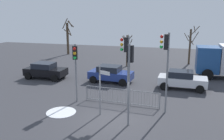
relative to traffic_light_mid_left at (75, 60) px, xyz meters
The scene contains 14 objects.
ground_plane 4.79m from the traffic_light_mid_left, 35.05° to the right, with size 60.00×60.00×0.00m, color #38383D.
traffic_light_mid_left is the anchor object (origin of this frame).
traffic_light_foreground_right 3.53m from the traffic_light_mid_left, ahead, with size 0.57×0.35×4.70m.
traffic_light_rear_left 4.84m from the traffic_light_mid_left, 30.26° to the right, with size 0.35×0.57×4.53m.
traffic_light_foreground_left 5.93m from the traffic_light_mid_left, ahead, with size 0.57×0.33×4.95m.
direction_sign_post 3.05m from the traffic_light_mid_left, 35.33° to the right, with size 0.74×0.35×3.03m.
pedestrian_guard_railing 3.93m from the traffic_light_mid_left, ahead, with size 5.17×0.47×1.07m.
car_blue_mid 5.97m from the traffic_light_mid_left, 80.39° to the left, with size 3.93×2.20×1.47m.
car_white_trailing 8.96m from the traffic_light_mid_left, 36.33° to the left, with size 3.86×2.05×1.47m.
car_black_near 7.67m from the traffic_light_mid_left, 135.82° to the left, with size 3.83×1.98×1.47m.
bare_tree_left 12.34m from the traffic_light_mid_left, 85.27° to the left, with size 1.22×1.21×3.54m.
bare_tree_centre 17.11m from the traffic_light_mid_left, 62.62° to the left, with size 1.68×1.68×4.49m.
bare_tree_right 19.84m from the traffic_light_mid_left, 116.23° to the left, with size 1.52×1.49×5.09m.
snow_patch_kerb 3.50m from the traffic_light_mid_left, 97.50° to the right, with size 1.85×1.85×0.01m, color white.
Camera 1 is at (3.54, -13.06, 6.20)m, focal length 40.37 mm.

